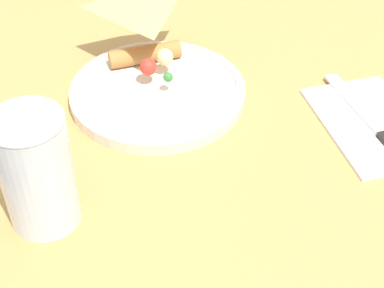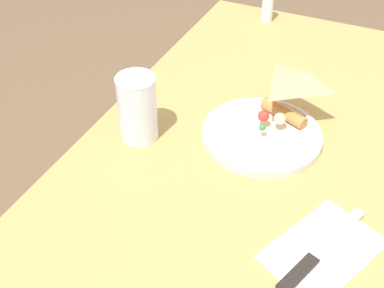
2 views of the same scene
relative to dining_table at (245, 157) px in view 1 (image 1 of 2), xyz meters
name	(u,v)px [view 1 (image 1 of 2)]	position (x,y,z in m)	size (l,w,h in m)	color
dining_table	(245,157)	(0.00, 0.00, 0.00)	(1.27, 0.80, 0.75)	tan
plate_pizza	(157,87)	(0.08, 0.09, 0.12)	(0.23, 0.23, 0.05)	silver
milk_glass	(37,174)	(-0.01, 0.30, 0.16)	(0.07, 0.07, 0.13)	white
napkin_folded	(371,124)	(-0.13, -0.08, 0.10)	(0.21, 0.18, 0.00)	white
butter_knife	(377,126)	(-0.14, -0.07, 0.11)	(0.20, 0.09, 0.01)	black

